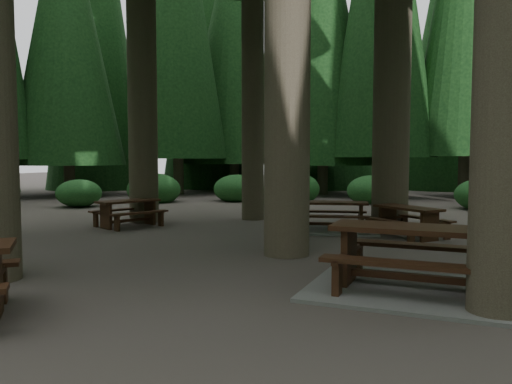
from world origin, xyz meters
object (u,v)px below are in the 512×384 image
(picnic_table_a, at_px, (410,268))
(picnic_table_c, at_px, (333,221))
(picnic_table_b, at_px, (128,209))
(picnic_table_d, at_px, (408,217))

(picnic_table_a, distance_m, picnic_table_c, 5.59)
(picnic_table_b, bearing_deg, picnic_table_d, -59.80)
(picnic_table_b, distance_m, picnic_table_d, 6.97)
(picnic_table_c, height_order, picnic_table_d, picnic_table_c)
(picnic_table_c, relative_size, picnic_table_d, 1.16)
(picnic_table_a, bearing_deg, picnic_table_c, 114.64)
(picnic_table_a, xyz_separation_m, picnic_table_b, (-7.12, 4.30, 0.14))
(picnic_table_d, bearing_deg, picnic_table_b, -132.53)
(picnic_table_a, relative_size, picnic_table_c, 1.18)
(picnic_table_c, distance_m, picnic_table_d, 1.84)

